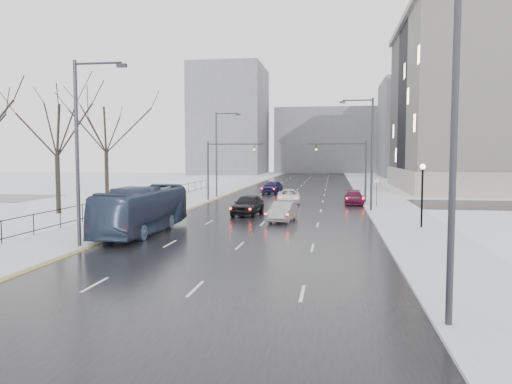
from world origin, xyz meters
The scene contains 25 objects.
road centered at (0.00, 60.00, 0.02)m, with size 16.00×150.00×0.04m, color black.
cross_road centered at (0.00, 48.00, 0.02)m, with size 130.00×10.00×0.04m, color black.
sidewalk_left centered at (-10.50, 60.00, 0.08)m, with size 5.00×150.00×0.16m, color silver.
sidewalk_right centered at (10.50, 60.00, 0.08)m, with size 5.00×150.00×0.16m, color silver.
park_strip centered at (-20.00, 60.00, 0.06)m, with size 14.00×150.00×0.12m, color white.
tree_park_d centered at (-17.80, 34.00, 0.00)m, with size 8.75×8.75×12.50m, color black, non-canonical shape.
tree_park_e centered at (-18.20, 44.00, 0.00)m, with size 9.45×9.45×13.50m, color black, non-canonical shape.
iron_fence centered at (-13.00, 30.00, 0.91)m, with size 0.06×70.00×1.30m.
streetlight_r_near centered at (8.17, 10.00, 5.62)m, with size 2.95×0.25×10.00m.
streetlight_r_mid centered at (8.17, 40.00, 5.62)m, with size 2.95×0.25×10.00m.
streetlight_l_near centered at (-8.17, 20.00, 5.62)m, with size 2.95×0.25×10.00m.
streetlight_l_far centered at (-8.17, 52.00, 5.62)m, with size 2.95×0.25×10.00m.
lamppost_r_mid centered at (11.00, 30.00, 2.94)m, with size 0.36×0.36×4.28m.
mast_signal_right centered at (7.33, 48.00, 4.11)m, with size 6.10×0.33×6.50m.
mast_signal_left centered at (-7.33, 48.00, 4.11)m, with size 6.10×0.33×6.50m.
no_uturn_sign centered at (9.20, 44.00, 2.30)m, with size 0.60×0.06×2.70m.
bldg_far_right centered at (28.00, 115.00, 11.00)m, with size 24.00×20.00×22.00m, color slate.
bldg_far_left centered at (-22.00, 125.00, 14.00)m, with size 18.00×22.00×28.00m, color slate.
bldg_far_center centered at (4.00, 140.00, 9.00)m, with size 30.00×18.00×18.00m, color slate.
bus centered at (-7.00, 25.58, 1.53)m, with size 2.50×10.70×2.98m, color navy.
sedan_center_near centered at (-1.97, 36.13, 0.90)m, with size 2.03×5.04×1.72m, color black.
sedan_right_near centered at (1.32, 32.64, 0.76)m, with size 1.52×4.36×1.44m, color gray.
sedan_right_cross centered at (0.50, 46.88, 0.74)m, with size 2.32×5.03×1.40m, color white.
sedan_right_far centered at (7.20, 46.65, 0.71)m, with size 1.87×4.61×1.34m, color #510E2D.
sedan_center_far centered at (-2.74, 59.55, 0.87)m, with size 1.97×4.90×1.67m, color #1B1643.
Camera 1 is at (5.05, -4.76, 5.05)m, focal length 35.00 mm.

